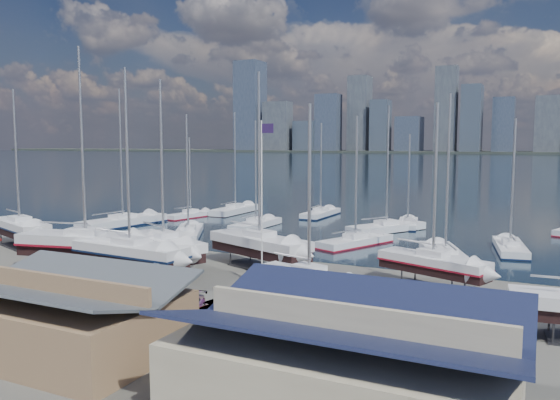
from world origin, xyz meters
The scene contains 28 objects.
ground centered at (0.00, -10.00, 0.00)m, with size 1400.00×1400.00×0.00m, color #605E59.
water centered at (0.00, 300.00, -0.15)m, with size 1400.00×600.00×0.40m, color #1A2A3C.
far_shore centered at (0.00, 560.00, 1.10)m, with size 1400.00×80.00×2.20m, color #2D332D.
skyline centered at (-7.83, 553.76, 39.09)m, with size 639.14×43.80×107.69m.
shed_grey centered at (0.00, -26.00, 2.15)m, with size 12.60×8.40×4.17m.
shed_blue centered at (16.00, -26.00, 2.42)m, with size 13.65×9.45×4.71m.
sailboat_cradle_0 centered at (-27.03, -6.88, 2.10)m, with size 10.65×6.22×16.57m.
sailboat_cradle_1 centered at (-13.17, -11.30, 2.24)m, with size 12.49×5.87×19.21m.
sailboat_cradle_2 centered at (-7.04, -8.28, 2.10)m, with size 10.37×6.77×16.46m.
sailboat_cradle_3 centered at (-7.39, -12.23, 2.12)m, with size 10.75×3.72×17.00m.
sailboat_cradle_4 centered at (0.52, -4.54, 2.13)m, with size 10.90×6.48×17.11m.
sailboat_cradle_5 centered at (9.07, -13.67, 1.95)m, with size 8.59×4.52×13.56m.
sailboat_cradle_6 centered at (15.57, -4.91, 1.97)m, with size 8.86×5.28×14.01m.
sailboat_moored_0 centered at (-27.26, 9.13, 0.31)m, with size 5.49×13.04×18.90m.
sailboat_moored_1 centered at (-23.96, 19.89, 0.31)m, with size 4.10×8.58×12.37m.
sailboat_moored_2 centered at (-20.51, 27.12, 0.32)m, with size 3.17×10.97×16.51m.
sailboat_moored_3 centered at (-14.56, 6.04, 0.31)m, with size 7.37×10.11×14.98m.
sailboat_moored_4 centered at (-10.61, 15.50, 0.32)m, with size 2.94×9.67×14.50m.
sailboat_moored_5 centered at (-7.03, 29.38, 0.31)m, with size 2.93×9.82×14.60m.
sailboat_moored_6 centered at (4.92, 9.19, 0.31)m, with size 6.33×10.01×14.53m.
sailboat_moored_7 centered at (5.54, 19.75, 0.32)m, with size 8.25×10.77×16.31m.
sailboat_moored_8 centered at (7.01, 25.03, 0.31)m, with size 3.85×8.82×12.75m.
sailboat_moored_9 centered at (14.91, 5.31, 0.32)m, with size 6.67×11.13×16.25m.
sailboat_moored_10 centered at (20.11, 12.86, 0.31)m, with size 4.15×9.73×14.09m.
car_b centered at (-10.16, -20.45, 0.82)m, with size 1.73×4.95×1.63m, color gray.
car_c centered at (5.10, -19.32, 0.73)m, with size 2.43×5.27×1.46m, color gray.
car_d centered at (2.65, -19.02, 0.66)m, with size 1.85×4.55×1.32m, color gray.
flagpole centered at (2.36, -7.41, 7.46)m, with size 1.13×0.12×12.85m.
Camera 1 is at (22.74, -46.43, 11.06)m, focal length 35.00 mm.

